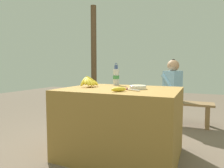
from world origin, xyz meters
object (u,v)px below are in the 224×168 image
Objects in this scene: water_bottle at (116,77)px; knife at (129,89)px; banana_bunch_ripe at (89,81)px; wooden_bench at (155,103)px; loose_banana_front at (119,89)px; seated_vendor at (170,87)px; serving_bowl at (138,87)px; banana_bunch_green at (129,95)px; support_post_near at (94,60)px.

water_bottle is 0.57m from knife.
banana_bunch_ripe is 1.23× the size of knife.
wooden_bench is at bearing 77.31° from water_bottle.
water_bottle is at bearing -102.69° from wooden_bench.
loose_banana_front is 1.77m from seated_vendor.
serving_bowl is at bearing -85.37° from wooden_bench.
knife is at bearing -13.40° from banana_bunch_ripe.
seated_vendor is at bearing 84.54° from serving_bowl.
wooden_bench is (-0.07, 1.61, -0.41)m from knife.
water_bottle is (0.20, 0.33, 0.04)m from banana_bunch_ripe.
loose_banana_front is at bearing -75.97° from knife.
banana_bunch_green is at bearing 106.11° from loose_banana_front.
wooden_bench is at bearing 94.63° from serving_bowl.
knife is 1.66m from wooden_bench.
banana_bunch_ripe is 0.14× the size of wooden_bench.
water_bottle is at bearing 155.65° from knife.
seated_vendor is 0.76m from banana_bunch_green.
banana_bunch_ripe is at bearing -120.89° from water_bottle.
seated_vendor is 1.66m from support_post_near.
wooden_bench is (-0.03, 1.77, -0.42)m from loose_banana_front.
support_post_near is at bearing 10.77° from seated_vendor.
seated_vendor reaches higher than banana_bunch_ripe.
support_post_near reaches higher than loose_banana_front.
loose_banana_front is 0.69× the size of knife.
knife is at bearing -108.85° from serving_bowl.
seated_vendor reaches higher than banana_bunch_green.
serving_bowl is (0.58, 0.01, -0.04)m from banana_bunch_ripe.
seated_vendor reaches higher than loose_banana_front.
water_bottle is 1.23m from banana_bunch_green.
wooden_bench is 7.79× the size of banana_bunch_green.
serving_bowl is at bearing 102.67° from seated_vendor.
seated_vendor is (0.52, 1.13, -0.22)m from water_bottle.
banana_bunch_ripe is at bearing 82.08° from seated_vendor.
banana_bunch_ripe is at bearing -62.72° from support_post_near.
seated_vendor reaches higher than knife.
seated_vendor reaches higher than serving_bowl.
serving_bowl reaches higher than banana_bunch_green.
water_bottle is 1.35× the size of knife.
seated_vendor is at bearing 65.45° from water_bottle.
serving_bowl is 2.22m from support_post_near.
banana_bunch_ripe reaches higher than knife.
banana_bunch_ripe is 0.39m from water_bottle.
banana_bunch_green is at bearing 16.87° from seated_vendor.
loose_banana_front is at bearing -89.16° from wooden_bench.
seated_vendor is (0.23, 1.75, -0.13)m from loose_banana_front.
knife is 0.87× the size of banana_bunch_green.
serving_bowl is 0.16× the size of seated_vendor.
banana_bunch_ripe is 0.56m from loose_banana_front.
water_bottle is 0.69m from loose_banana_front.
loose_banana_front is at bearing 100.58° from seated_vendor.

